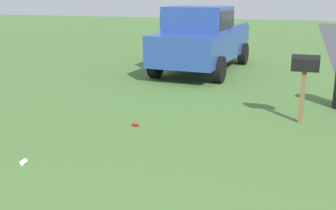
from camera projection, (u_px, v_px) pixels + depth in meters
name	position (u px, v px, depth m)	size (l,w,h in m)	color
mailbox	(305.00, 68.00, 7.69)	(0.22, 0.52, 1.35)	brown
pickup_truck	(202.00, 37.00, 12.93)	(5.21, 2.46, 2.09)	#284793
litter_can_midfield_a	(135.00, 125.00, 7.73)	(0.07, 0.07, 0.12)	red
litter_cup_near_hydrant	(24.00, 162.00, 6.00)	(0.08, 0.08, 0.10)	white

